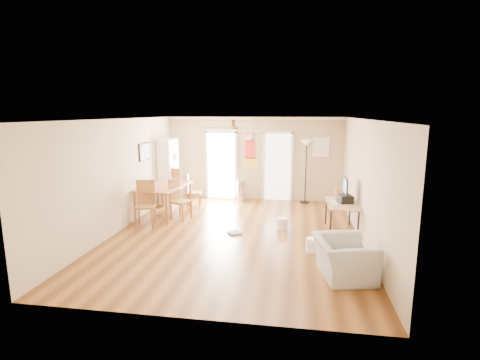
% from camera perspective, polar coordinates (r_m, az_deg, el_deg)
% --- Properties ---
extents(floor, '(7.00, 7.00, 0.00)m').
position_cam_1_polar(floor, '(8.38, -0.63, -8.51)').
color(floor, brown).
rests_on(floor, ground).
extents(ceiling, '(5.50, 7.00, 0.00)m').
position_cam_1_polar(ceiling, '(7.92, -0.67, 9.57)').
color(ceiling, silver).
rests_on(ceiling, floor).
extents(wall_back, '(5.50, 0.04, 2.60)m').
position_cam_1_polar(wall_back, '(11.48, 2.22, 3.38)').
color(wall_back, beige).
rests_on(wall_back, floor).
extents(wall_front, '(5.50, 0.04, 2.60)m').
position_cam_1_polar(wall_front, '(4.73, -7.69, -7.28)').
color(wall_front, beige).
rests_on(wall_front, floor).
extents(wall_left, '(0.04, 7.00, 2.60)m').
position_cam_1_polar(wall_left, '(8.92, -18.37, 0.74)').
color(wall_left, beige).
rests_on(wall_left, floor).
extents(wall_right, '(0.04, 7.00, 2.60)m').
position_cam_1_polar(wall_right, '(8.07, 18.98, -0.28)').
color(wall_right, beige).
rests_on(wall_right, floor).
extents(crown_molding, '(5.50, 7.00, 0.08)m').
position_cam_1_polar(crown_molding, '(7.92, -0.67, 9.28)').
color(crown_molding, white).
rests_on(crown_molding, wall_back).
extents(kitchen_doorway, '(0.90, 0.10, 2.10)m').
position_cam_1_polar(kitchen_doorway, '(11.66, -2.93, 2.25)').
color(kitchen_doorway, white).
rests_on(kitchen_doorway, wall_back).
extents(bathroom_doorway, '(0.80, 0.10, 2.10)m').
position_cam_1_polar(bathroom_doorway, '(11.43, 5.94, 2.04)').
color(bathroom_doorway, white).
rests_on(bathroom_doorway, wall_back).
extents(wall_decal, '(0.46, 0.03, 1.10)m').
position_cam_1_polar(wall_decal, '(11.44, 1.59, 4.62)').
color(wall_decal, red).
rests_on(wall_decal, wall_back).
extents(ac_grille, '(0.50, 0.04, 0.60)m').
position_cam_1_polar(ac_grille, '(11.35, 12.59, 5.08)').
color(ac_grille, white).
rests_on(ac_grille, wall_back).
extents(framed_poster, '(0.04, 0.66, 0.48)m').
position_cam_1_polar(framed_poster, '(10.11, -14.78, 4.33)').
color(framed_poster, black).
rests_on(framed_poster, wall_left).
extents(ceiling_fan, '(1.24, 1.24, 0.20)m').
position_cam_1_polar(ceiling_fan, '(7.63, -1.05, 8.25)').
color(ceiling_fan, '#593819').
rests_on(ceiling_fan, ceiling).
extents(bookshelf, '(0.52, 0.93, 1.95)m').
position_cam_1_polar(bookshelf, '(11.31, -11.16, 1.40)').
color(bookshelf, white).
rests_on(bookshelf, floor).
extents(dining_table, '(1.15, 1.73, 0.82)m').
position_cam_1_polar(dining_table, '(9.94, -11.80, -3.19)').
color(dining_table, '#9E5E33').
rests_on(dining_table, floor).
extents(dining_chair_right_a, '(0.47, 0.47, 0.97)m').
position_cam_1_polar(dining_chair_right_a, '(10.62, -7.27, -1.75)').
color(dining_chair_right_a, '#A47534').
rests_on(dining_chair_right_a, floor).
extents(dining_chair_right_b, '(0.55, 0.55, 1.05)m').
position_cam_1_polar(dining_chair_right_b, '(9.49, -9.27, -3.04)').
color(dining_chair_right_b, olive).
rests_on(dining_chair_right_b, floor).
extents(dining_chair_near, '(0.54, 0.54, 1.10)m').
position_cam_1_polar(dining_chair_near, '(9.12, -14.73, -3.67)').
color(dining_chair_near, '#AA7136').
rests_on(dining_chair_near, floor).
extents(dining_chair_far, '(0.51, 0.51, 1.09)m').
position_cam_1_polar(dining_chair_far, '(11.25, -10.27, -0.84)').
color(dining_chair_far, '#9F5E33').
rests_on(dining_chair_far, floor).
extents(trash_can, '(0.32, 0.32, 0.66)m').
position_cam_1_polar(trash_can, '(11.35, 0.21, -1.68)').
color(trash_can, '#B9B9BC').
rests_on(trash_can, floor).
extents(torchiere_lamp, '(0.46, 0.46, 1.94)m').
position_cam_1_polar(torchiere_lamp, '(11.19, 10.30, 1.31)').
color(torchiere_lamp, black).
rests_on(torchiere_lamp, floor).
extents(computer_desk, '(0.66, 1.31, 0.70)m').
position_cam_1_polar(computer_desk, '(8.72, 15.58, -5.71)').
color(computer_desk, '#A47A59').
rests_on(computer_desk, floor).
extents(imac, '(0.14, 0.58, 0.53)m').
position_cam_1_polar(imac, '(8.80, 16.24, -1.45)').
color(imac, black).
rests_on(imac, computer_desk).
extents(keyboard, '(0.14, 0.39, 0.01)m').
position_cam_1_polar(keyboard, '(8.57, 14.58, -3.47)').
color(keyboard, silver).
rests_on(keyboard, computer_desk).
extents(printer, '(0.36, 0.40, 0.17)m').
position_cam_1_polar(printer, '(8.66, 16.20, -2.86)').
color(printer, black).
rests_on(printer, computer_desk).
extents(orange_bottle, '(0.09, 0.09, 0.24)m').
position_cam_1_polar(orange_bottle, '(8.97, 14.99, -2.12)').
color(orange_bottle, orange).
rests_on(orange_bottle, computer_desk).
extents(wastebasket_a, '(0.29, 0.29, 0.28)m').
position_cam_1_polar(wastebasket_a, '(8.70, 6.67, -6.86)').
color(wastebasket_a, white).
rests_on(wastebasket_a, floor).
extents(wastebasket_b, '(0.30, 0.30, 0.28)m').
position_cam_1_polar(wastebasket_b, '(7.47, 11.26, -9.99)').
color(wastebasket_b, white).
rests_on(wastebasket_b, floor).
extents(floor_cloth, '(0.36, 0.35, 0.04)m').
position_cam_1_polar(floor_cloth, '(8.39, -0.79, -8.34)').
color(floor_cloth, gray).
rests_on(floor_cloth, floor).
extents(armchair, '(1.08, 1.18, 0.66)m').
position_cam_1_polar(armchair, '(6.46, 16.02, -11.76)').
color(armchair, '#AEAEA9').
rests_on(armchair, floor).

